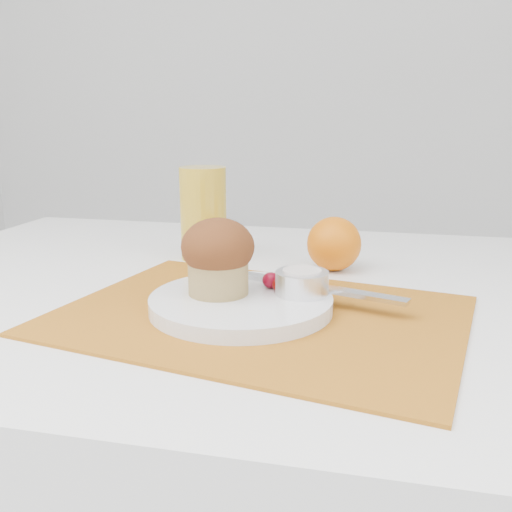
% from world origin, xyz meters
% --- Properties ---
extents(placemat, '(0.51, 0.41, 0.00)m').
position_xyz_m(placemat, '(0.01, -0.07, 0.75)').
color(placemat, '#A96117').
rests_on(placemat, table).
extents(plate, '(0.26, 0.26, 0.02)m').
position_xyz_m(plate, '(-0.01, -0.07, 0.76)').
color(plate, silver).
rests_on(plate, placemat).
extents(ramekin, '(0.07, 0.07, 0.03)m').
position_xyz_m(ramekin, '(0.06, -0.04, 0.79)').
color(ramekin, silver).
rests_on(ramekin, plate).
extents(cream, '(0.05, 0.05, 0.01)m').
position_xyz_m(cream, '(0.06, -0.04, 0.80)').
color(cream, silver).
rests_on(cream, ramekin).
extents(raspberry_near, '(0.02, 0.02, 0.02)m').
position_xyz_m(raspberry_near, '(0.02, -0.03, 0.78)').
color(raspberry_near, '#580211').
rests_on(raspberry_near, plate).
extents(raspberry_far, '(0.02, 0.02, 0.02)m').
position_xyz_m(raspberry_far, '(0.03, -0.04, 0.78)').
color(raspberry_far, '#4E0402').
rests_on(raspberry_far, plate).
extents(butter_knife, '(0.21, 0.09, 0.01)m').
position_xyz_m(butter_knife, '(0.08, -0.02, 0.77)').
color(butter_knife, silver).
rests_on(butter_knife, plate).
extents(orange, '(0.08, 0.08, 0.08)m').
position_xyz_m(orange, '(0.08, 0.15, 0.79)').
color(orange, orange).
rests_on(orange, table).
extents(juice_glass, '(0.09, 0.09, 0.15)m').
position_xyz_m(juice_glass, '(-0.13, 0.17, 0.82)').
color(juice_glass, gold).
rests_on(juice_glass, table).
extents(muffin, '(0.09, 0.09, 0.09)m').
position_xyz_m(muffin, '(-0.04, -0.06, 0.82)').
color(muffin, tan).
rests_on(muffin, plate).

